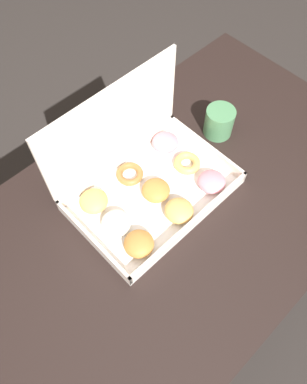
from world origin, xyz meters
The scene contains 4 objects.
ground_plane centered at (0.00, 0.00, 0.00)m, with size 8.00×8.00×0.00m, color #2D2826.
dining_table centered at (0.00, 0.00, 0.61)m, with size 1.21×0.73×0.71m.
donut_box centered at (-0.05, 0.09, 0.76)m, with size 0.41×0.28×0.28m.
coffee_mug centered at (0.24, 0.09, 0.75)m, with size 0.08×0.08×0.09m.
Camera 1 is at (-0.39, -0.30, 1.56)m, focal length 35.00 mm.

